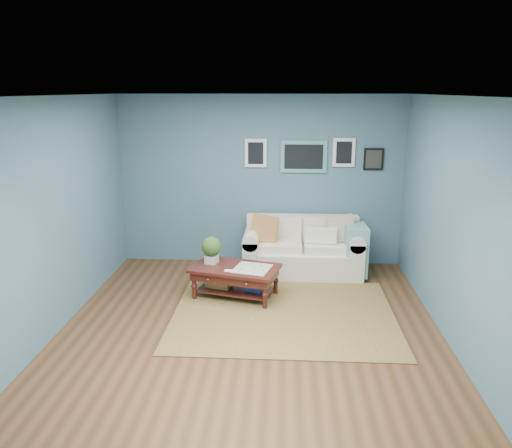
{
  "coord_description": "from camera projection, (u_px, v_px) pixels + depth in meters",
  "views": [
    {
      "loc": [
        0.39,
        -5.33,
        2.77
      ],
      "look_at": [
        0.02,
        1.0,
        1.05
      ],
      "focal_mm": 35.0,
      "sensor_mm": 36.0,
      "label": 1
    }
  ],
  "objects": [
    {
      "name": "loveseat",
      "position": [
        308.0,
        249.0,
        7.69
      ],
      "size": [
        1.85,
        0.84,
        0.95
      ],
      "color": "beige",
      "rests_on": "ground"
    },
    {
      "name": "area_rug",
      "position": [
        284.0,
        314.0,
        6.33
      ],
      "size": [
        2.79,
        2.23,
        0.01
      ],
      "primitive_type": "cube",
      "color": "brown",
      "rests_on": "ground"
    },
    {
      "name": "coffee_table",
      "position": [
        231.0,
        271.0,
        6.82
      ],
      "size": [
        1.29,
        0.94,
        0.81
      ],
      "rotation": [
        0.0,
        0.0,
        -0.25
      ],
      "color": "black",
      "rests_on": "ground"
    },
    {
      "name": "room_shell",
      "position": [
        251.0,
        219.0,
        5.58
      ],
      "size": [
        5.0,
        5.02,
        2.7
      ],
      "color": "brown",
      "rests_on": "ground"
    }
  ]
}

